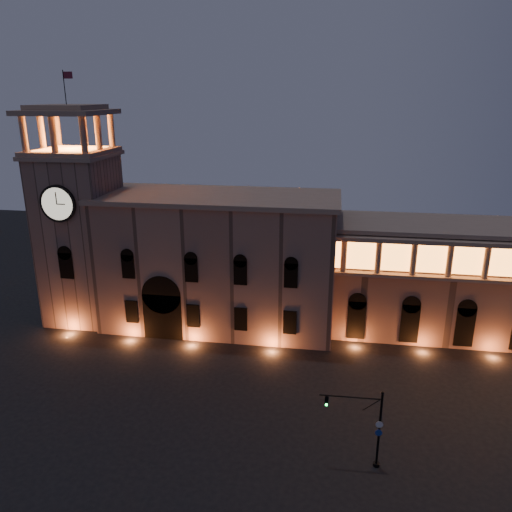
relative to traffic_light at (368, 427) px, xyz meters
name	(u,v)px	position (x,y,z in m)	size (l,w,h in m)	color
ground	(189,423)	(-16.20, 3.12, -3.78)	(160.00, 160.00, 0.00)	black
government_building	(218,261)	(-18.28, 25.06, 4.99)	(30.80, 12.80, 17.60)	#8D6B5C
clock_tower	(81,230)	(-36.70, 24.10, 8.72)	(9.80, 9.80, 32.40)	#8D6B5C
colonnade_wing	(487,280)	(15.80, 27.04, 3.55)	(40.60, 11.50, 14.50)	#886657
traffic_light	(368,427)	(0.00, 0.00, 0.00)	(5.25, 0.60, 7.20)	black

